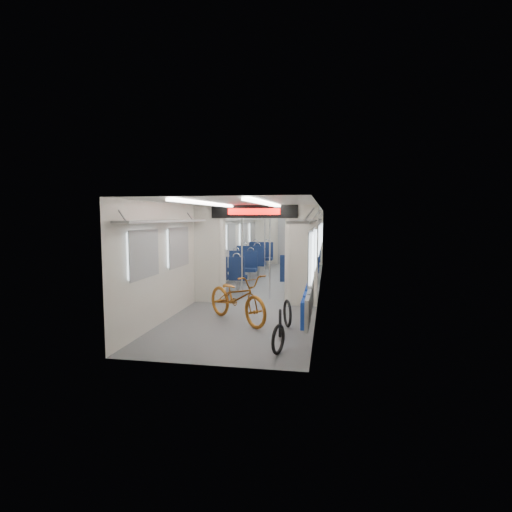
# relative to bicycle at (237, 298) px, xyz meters

# --- Properties ---
(carriage) EXTENTS (12.00, 12.02, 2.31)m
(carriage) POSITION_rel_bicycle_xyz_m (0.04, 3.43, 1.02)
(carriage) COLOR #515456
(carriage) RESTS_ON ground
(bicycle) EXTENTS (1.77, 1.69, 0.95)m
(bicycle) POSITION_rel_bicycle_xyz_m (0.00, 0.00, 0.00)
(bicycle) COLOR #925215
(bicycle) RESTS_ON ground
(flip_bench) EXTENTS (0.12, 2.08, 0.48)m
(flip_bench) POSITION_rel_bicycle_xyz_m (1.39, -0.67, 0.10)
(flip_bench) COLOR gray
(flip_bench) RESTS_ON carriage
(bike_hoop_a) EXTENTS (0.17, 0.45, 0.45)m
(bike_hoop_a) POSITION_rel_bicycle_xyz_m (1.01, -1.69, -0.27)
(bike_hoop_a) COLOR black
(bike_hoop_a) RESTS_ON ground
(bike_hoop_b) EXTENTS (0.11, 0.48, 0.48)m
(bike_hoop_b) POSITION_rel_bicycle_xyz_m (0.94, -0.84, -0.26)
(bike_hoop_b) COLOR black
(bike_hoop_b) RESTS_ON ground
(bike_hoop_c) EXTENTS (0.22, 0.50, 0.52)m
(bike_hoop_c) POSITION_rel_bicycle_xyz_m (0.99, -0.20, -0.24)
(bike_hoop_c) COLOR black
(bike_hoop_c) RESTS_ON ground
(seat_bay_near_left) EXTENTS (0.90, 2.02, 1.08)m
(seat_bay_near_left) POSITION_rel_bicycle_xyz_m (-0.90, 3.80, 0.06)
(seat_bay_near_left) COLOR #0E1B3F
(seat_bay_near_left) RESTS_ON ground
(seat_bay_near_right) EXTENTS (0.96, 2.29, 1.17)m
(seat_bay_near_right) POSITION_rel_bicycle_xyz_m (0.97, 3.94, 0.09)
(seat_bay_near_right) COLOR #0E1B3F
(seat_bay_near_right) RESTS_ON ground
(seat_bay_far_left) EXTENTS (0.96, 2.29, 1.17)m
(seat_bay_far_left) POSITION_rel_bicycle_xyz_m (-0.90, 7.06, 0.09)
(seat_bay_far_left) COLOR #0E1B3F
(seat_bay_far_left) RESTS_ON ground
(seat_bay_far_right) EXTENTS (0.93, 2.18, 1.13)m
(seat_bay_far_right) POSITION_rel_bicycle_xyz_m (0.97, 6.81, 0.08)
(seat_bay_far_right) COLOR #0E1B3F
(seat_bay_far_right) RESTS_ON ground
(stanchion_near_left) EXTENTS (0.04, 0.04, 2.30)m
(stanchion_near_left) POSITION_rel_bicycle_xyz_m (-0.36, 2.13, 0.67)
(stanchion_near_left) COLOR silver
(stanchion_near_left) RESTS_ON ground
(stanchion_near_right) EXTENTS (0.04, 0.04, 2.30)m
(stanchion_near_right) POSITION_rel_bicycle_xyz_m (0.31, 2.27, 0.67)
(stanchion_near_right) COLOR silver
(stanchion_near_right) RESTS_ON ground
(stanchion_far_left) EXTENTS (0.04, 0.04, 2.30)m
(stanchion_far_left) POSITION_rel_bicycle_xyz_m (-0.34, 5.53, 0.67)
(stanchion_far_left) COLOR silver
(stanchion_far_left) RESTS_ON ground
(stanchion_far_right) EXTENTS (0.04, 0.04, 2.30)m
(stanchion_far_right) POSITION_rel_bicycle_xyz_m (0.45, 5.31, 0.67)
(stanchion_far_right) COLOR silver
(stanchion_far_right) RESTS_ON ground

